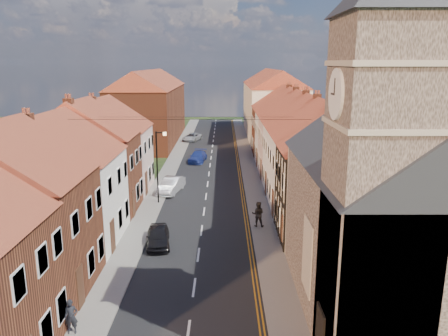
# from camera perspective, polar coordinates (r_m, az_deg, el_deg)

# --- Properties ---
(road) EXTENTS (7.00, 90.00, 0.02)m
(road) POSITION_cam_1_polar(r_m,az_deg,el_deg) (46.29, -1.98, -0.78)
(road) COLOR black
(road) RESTS_ON ground
(pavement_left) EXTENTS (1.80, 90.00, 0.12)m
(pavement_left) POSITION_cam_1_polar(r_m,az_deg,el_deg) (46.63, -7.39, -0.71)
(pavement_left) COLOR gray
(pavement_left) RESTS_ON ground
(pavement_right) EXTENTS (1.80, 90.00, 0.12)m
(pavement_right) POSITION_cam_1_polar(r_m,az_deg,el_deg) (46.34, 3.46, -0.71)
(pavement_right) COLOR gray
(pavement_right) RESTS_ON ground
(church) EXTENTS (11.25, 14.25, 15.20)m
(church) POSITION_cam_1_polar(r_m,az_deg,el_deg) (20.54, 22.33, -3.38)
(church) COLOR #352C25
(church) RESTS_ON ground
(cottage_r_tudor) EXTENTS (8.30, 5.20, 9.00)m
(cottage_r_tudor) POSITION_cam_1_polar(r_m,az_deg,el_deg) (29.43, 15.14, -0.73)
(cottage_r_tudor) COLOR #F3EECC
(cottage_r_tudor) RESTS_ON ground
(cottage_r_white_near) EXTENTS (8.30, 6.00, 9.00)m
(cottage_r_white_near) POSITION_cam_1_polar(r_m,az_deg,el_deg) (34.53, 12.91, 1.50)
(cottage_r_white_near) COLOR silver
(cottage_r_white_near) RESTS_ON ground
(cottage_r_cream_mid) EXTENTS (8.30, 5.20, 9.00)m
(cottage_r_cream_mid) POSITION_cam_1_polar(r_m,az_deg,el_deg) (39.71, 11.21, 3.16)
(cottage_r_cream_mid) COLOR silver
(cottage_r_cream_mid) RESTS_ON ground
(cottage_r_pink) EXTENTS (8.30, 6.00, 9.00)m
(cottage_r_pink) POSITION_cam_1_polar(r_m,az_deg,el_deg) (44.94, 9.90, 4.41)
(cottage_r_pink) COLOR #C4A29B
(cottage_r_pink) RESTS_ON ground
(cottage_r_white_far) EXTENTS (8.30, 5.20, 9.00)m
(cottage_r_white_far) POSITION_cam_1_polar(r_m,az_deg,el_deg) (50.21, 8.86, 5.41)
(cottage_r_white_far) COLOR silver
(cottage_r_white_far) RESTS_ON ground
(cottage_r_cream_far) EXTENTS (8.30, 6.00, 9.00)m
(cottage_r_cream_far) POSITION_cam_1_polar(r_m,az_deg,el_deg) (55.50, 8.01, 6.21)
(cottage_r_cream_far) COLOR #5B2B1A
(cottage_r_cream_far) RESTS_ON ground
(cottage_l_cream) EXTENTS (8.30, 6.30, 9.10)m
(cottage_l_cream) POSITION_cam_1_polar(r_m,az_deg,el_deg) (24.11, -26.91, -4.78)
(cottage_l_cream) COLOR #5B2B1A
(cottage_l_cream) RESTS_ON ground
(cottage_l_white) EXTENTS (8.30, 6.90, 8.80)m
(cottage_l_white) POSITION_cam_1_polar(r_m,az_deg,el_deg) (29.75, -21.46, -1.25)
(cottage_l_white) COLOR silver
(cottage_l_white) RESTS_ON ground
(cottage_l_brick_mid) EXTENTS (8.30, 5.70, 9.10)m
(cottage_l_brick_mid) POSITION_cam_1_polar(r_m,az_deg,el_deg) (35.30, -17.97, 1.53)
(cottage_l_brick_mid) COLOR #5B2B1A
(cottage_l_brick_mid) RESTS_ON ground
(cottage_l_pink) EXTENTS (8.30, 6.30, 8.80)m
(cottage_l_pink) POSITION_cam_1_polar(r_m,az_deg,el_deg) (40.78, -15.51, 3.03)
(cottage_l_pink) COLOR #C4A29B
(cottage_l_pink) RESTS_ON ground
(block_right_far) EXTENTS (8.30, 24.20, 10.50)m
(block_right_far) POSITION_cam_1_polar(r_m,az_deg,el_deg) (70.51, 6.32, 8.48)
(block_right_far) COLOR #F3EECC
(block_right_far) RESTS_ON ground
(block_left_far) EXTENTS (8.30, 24.20, 10.50)m
(block_left_far) POSITION_cam_1_polar(r_m,az_deg,el_deg) (66.01, -9.62, 8.03)
(block_left_far) COLOR #5B2B1A
(block_left_far) RESTS_ON ground
(lamppost) EXTENTS (0.88, 0.15, 6.00)m
(lamppost) POSITION_cam_1_polar(r_m,az_deg,el_deg) (36.11, -8.60, 0.70)
(lamppost) COLOR black
(lamppost) RESTS_ON pavement_left
(car_near) EXTENTS (1.91, 3.76, 1.23)m
(car_near) POSITION_cam_1_polar(r_m,az_deg,el_deg) (28.78, -8.61, -8.81)
(car_near) COLOR black
(car_near) RESTS_ON ground
(car_mid) EXTENTS (2.34, 4.39, 1.38)m
(car_mid) POSITION_cam_1_polar(r_m,az_deg,el_deg) (39.86, -6.91, -2.24)
(car_mid) COLOR silver
(car_mid) RESTS_ON ground
(car_far) EXTENTS (2.25, 4.46, 1.24)m
(car_far) POSITION_cam_1_polar(r_m,az_deg,el_deg) (51.87, -3.43, 1.48)
(car_far) COLOR navy
(car_far) RESTS_ON ground
(car_distant) EXTENTS (3.10, 4.60, 1.17)m
(car_distant) POSITION_cam_1_polar(r_m,az_deg,el_deg) (65.90, -4.21, 4.04)
(car_distant) COLOR #B6BBBF
(car_distant) RESTS_ON ground
(pedestrian_left) EXTENTS (0.63, 0.47, 1.56)m
(pedestrian_left) POSITION_cam_1_polar(r_m,az_deg,el_deg) (20.85, -19.35, -17.85)
(pedestrian_left) COLOR black
(pedestrian_left) RESTS_ON pavement_left
(pedestrian_right) EXTENTS (0.97, 0.81, 1.83)m
(pedestrian_right) POSITION_cam_1_polar(r_m,az_deg,el_deg) (31.25, 4.45, -6.02)
(pedestrian_right) COLOR black
(pedestrian_right) RESTS_ON pavement_right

